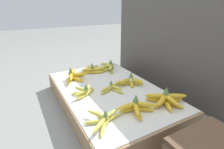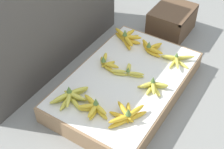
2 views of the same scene
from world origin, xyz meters
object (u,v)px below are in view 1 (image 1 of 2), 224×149
Objects in this scene: banana_bunch_front_left at (73,76)px; banana_bunch_back_midright at (166,100)px; banana_bunch_middle_left at (93,70)px; banana_bunch_middle_midright at (136,108)px; banana_bunch_back_left at (109,67)px; banana_bunch_back_midleft at (131,81)px; banana_bunch_middle_midleft at (113,87)px; banana_bunch_front_midleft at (84,91)px; banana_bunch_front_midright at (103,119)px.

banana_bunch_back_midright is (0.68, 0.40, 0.00)m from banana_bunch_front_left.
banana_bunch_middle_left is 1.04× the size of banana_bunch_middle_midright.
banana_bunch_back_left is 1.29× the size of banana_bunch_back_midleft.
banana_bunch_back_left is (-0.40, 0.18, 0.01)m from banana_bunch_middle_midleft.
banana_bunch_front_midleft is 0.89× the size of banana_bunch_middle_midright.
banana_bunch_back_midright is at bearing 1.57° from banana_bunch_back_left.
banana_bunch_front_midright is 1.08× the size of banana_bunch_middle_midright.
banana_bunch_middle_midright is at bearing 28.67° from banana_bunch_front_midleft.
banana_bunch_front_left is 1.10× the size of banana_bunch_front_midright.
banana_bunch_back_midright is at bearing 31.35° from banana_bunch_middle_midleft.
banana_bunch_back_midleft is at bearing 128.15° from banana_bunch_front_midright.
banana_bunch_middle_midleft is at bearing -148.65° from banana_bunch_back_midright.
banana_bunch_middle_left reaches higher than banana_bunch_front_midright.
banana_bunch_back_midright reaches higher than banana_bunch_middle_midright.
banana_bunch_back_midleft is (-0.32, 0.19, -0.00)m from banana_bunch_middle_midright.
banana_bunch_front_midleft is 0.56m from banana_bunch_back_midright.
banana_bunch_front_left is 0.66m from banana_bunch_front_midright.
banana_bunch_front_midright is 0.82m from banana_bunch_back_left.
banana_bunch_front_left is 0.50m from banana_bunch_back_midleft.
banana_bunch_back_left reaches higher than banana_bunch_back_midleft.
banana_bunch_back_midleft is (-0.01, 0.17, 0.01)m from banana_bunch_middle_midleft.
banana_bunch_middle_midright and banana_bunch_back_left have the same top height.
banana_bunch_middle_midright is at bearing 87.67° from banana_bunch_front_midright.
banana_bunch_middle_left is 0.17m from banana_bunch_back_left.
banana_bunch_front_midleft reaches higher than banana_bunch_front_midright.
banana_bunch_front_midright is 0.51m from banana_bunch_back_midleft.
banana_bunch_back_midright is at bearing 14.78° from banana_bunch_middle_left.
banana_bunch_front_midleft is 0.83× the size of banana_bunch_front_midright.
banana_bunch_middle_left is at bearing 178.72° from banana_bunch_middle_midleft.
banana_bunch_back_left is at bearing 90.85° from banana_bunch_middle_left.
banana_bunch_front_midleft is 0.35m from banana_bunch_front_midright.
banana_bunch_front_midright is (0.65, -0.04, -0.01)m from banana_bunch_front_left.
banana_bunch_back_left is 0.74m from banana_bunch_back_midright.
banana_bunch_front_left is 1.28× the size of banana_bunch_back_midleft.
banana_bunch_front_midright is 1.04× the size of banana_bunch_middle_left.
banana_bunch_middle_midright is 0.22m from banana_bunch_back_midright.
banana_bunch_middle_left and banana_bunch_back_midleft have the same top height.
banana_bunch_front_midleft is 0.43m from banana_bunch_middle_left.
banana_bunch_middle_left is 1.13× the size of banana_bunch_back_midleft.
banana_bunch_middle_midright is at bearing -30.17° from banana_bunch_back_midleft.
banana_bunch_back_left is at bearing 98.72° from banana_bunch_front_left.
banana_bunch_back_midright reaches higher than banana_bunch_front_midleft.
banana_bunch_front_left is 0.31m from banana_bunch_front_midleft.
banana_bunch_back_midleft reaches higher than banana_bunch_middle_midleft.
banana_bunch_back_left is at bearing -178.43° from banana_bunch_back_midright.
banana_bunch_back_midright reaches higher than banana_bunch_front_left.
banana_bunch_middle_left reaches higher than banana_bunch_middle_midleft.
banana_bunch_front_midleft is at bearing -31.45° from banana_bunch_middle_left.
banana_bunch_back_left is (-0.71, 0.42, 0.01)m from banana_bunch_front_midright.
banana_bunch_front_left is 0.79m from banana_bunch_back_midright.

